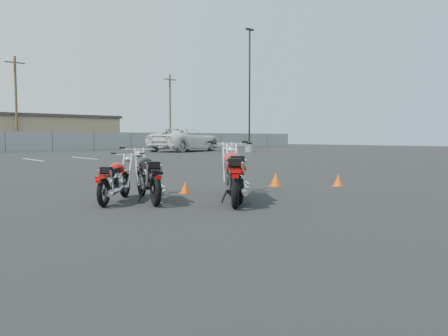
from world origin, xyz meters
TOP-DOWN VIEW (x-y plane):
  - ground at (0.00, 0.00)m, footprint 120.00×120.00m
  - motorcycle_front_red at (-1.61, 1.76)m, footprint 1.58×1.64m
  - motorcycle_second_black at (-1.05, 1.44)m, footprint 1.15×2.14m
  - motorcycle_third_red at (0.45, 0.59)m, footprint 1.75×2.24m
  - motorcycle_rear_red at (0.15, 0.24)m, footprint 1.83×2.11m
  - training_cone_near at (2.82, 1.67)m, footprint 0.30×0.30m
  - training_cone_far at (4.08, 0.64)m, footprint 0.27×0.27m
  - training_cone_extra at (0.21, 2.00)m, footprint 0.23×0.23m
  - light_pole_east at (20.55, 21.83)m, footprint 0.80×0.70m
  - tan_building_east at (10.00, 44.00)m, footprint 14.40×9.40m
  - utility_pole_c at (6.00, 39.00)m, footprint 1.80×0.24m
  - utility_pole_d at (24.00, 40.00)m, footprint 1.80×0.24m
  - white_van at (17.31, 26.97)m, footprint 6.30×9.54m

SIDE VIEW (x-z plane):
  - ground at x=0.00m, z-range 0.00..0.00m
  - training_cone_extra at x=0.21m, z-range 0.00..0.28m
  - training_cone_far at x=4.08m, z-range 0.00..0.32m
  - training_cone_near at x=2.82m, z-range 0.00..0.35m
  - motorcycle_front_red at x=-1.61m, z-range -0.04..0.90m
  - motorcycle_second_black at x=-1.05m, z-range -0.05..1.01m
  - motorcycle_rear_red at x=0.15m, z-range -0.05..1.10m
  - motorcycle_third_red at x=0.45m, z-range -0.05..1.13m
  - white_van at x=17.31m, z-range 0.00..3.37m
  - tan_building_east at x=10.00m, z-range 0.01..3.71m
  - light_pole_east at x=20.55m, z-range -2.52..8.07m
  - utility_pole_c at x=6.00m, z-range 0.19..9.19m
  - utility_pole_d at x=24.00m, z-range 0.19..9.19m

